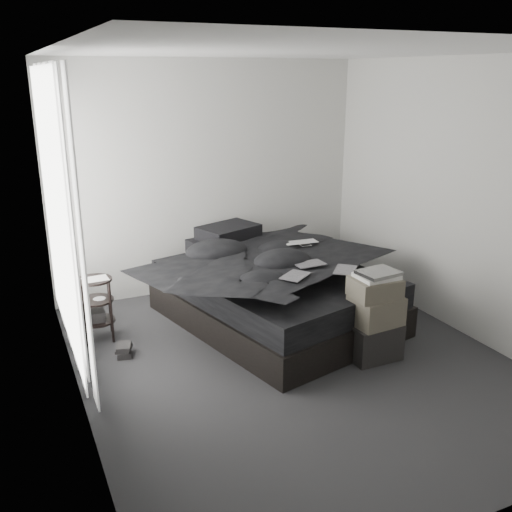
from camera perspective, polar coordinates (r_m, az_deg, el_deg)
name	(u,v)px	position (r m, az deg, el deg)	size (l,w,h in m)	color
floor	(293,361)	(5.16, 3.74, -10.47)	(3.60, 4.20, 0.01)	#2B2B2D
ceiling	(300,51)	(4.54, 4.44, 19.77)	(3.60, 4.20, 0.01)	white
wall_back	(209,178)	(6.56, -4.75, 7.77)	(3.60, 0.01, 2.60)	beige
wall_front	(496,314)	(3.10, 22.89, -5.32)	(3.60, 0.01, 2.60)	beige
wall_left	(68,246)	(4.16, -18.30, 0.97)	(0.01, 4.20, 2.60)	beige
wall_right	(465,200)	(5.75, 20.14, 5.28)	(0.01, 4.20, 2.60)	beige
window_left	(56,211)	(5.02, -19.37, 4.25)	(0.02, 2.00, 2.30)	white
curtain_left	(63,219)	(5.04, -18.73, 3.55)	(0.06, 2.12, 2.48)	white
bed	(275,307)	(5.87, 1.93, -5.14)	(1.69, 2.24, 0.30)	black
mattress	(275,282)	(5.77, 1.96, -2.66)	(1.63, 2.17, 0.24)	black
duvet	(279,260)	(5.65, 2.34, -0.44)	(1.65, 1.91, 0.26)	black
pillow_lower	(222,245)	(6.33, -3.43, 1.08)	(0.67, 0.46, 0.15)	black
pillow_upper	(228,232)	(6.32, -2.78, 2.43)	(0.63, 0.43, 0.14)	black
laptop	(303,237)	(5.94, 4.73, 1.92)	(0.36, 0.23, 0.03)	silver
comic_a	(295,267)	(5.05, 3.97, -1.11)	(0.28, 0.18, 0.01)	black
comic_b	(310,255)	(5.37, 5.41, 0.10)	(0.28, 0.18, 0.01)	black
comic_c	(346,260)	(5.24, 8.97, -0.40)	(0.28, 0.18, 0.01)	black
side_stand	(97,309)	(5.64, -15.61, -5.17)	(0.33, 0.33, 0.60)	black
papers	(95,279)	(5.53, -15.78, -2.27)	(0.23, 0.17, 0.01)	white
floor_books	(124,349)	(5.35, -13.07, -9.09)	(0.12, 0.18, 0.12)	black
box_lower	(372,340)	(5.25, 11.55, -8.24)	(0.45, 0.35, 0.33)	black
box_mid	(376,310)	(5.13, 11.90, -5.34)	(0.42, 0.33, 0.25)	#5A5447
box_upper	(375,288)	(5.05, 11.81, -3.11)	(0.40, 0.32, 0.17)	#5A5447
art_book_white	(377,276)	(5.02, 11.98, -1.98)	(0.34, 0.27, 0.03)	silver
art_book_snake	(379,273)	(5.01, 12.15, -1.65)	(0.33, 0.26, 0.03)	silver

